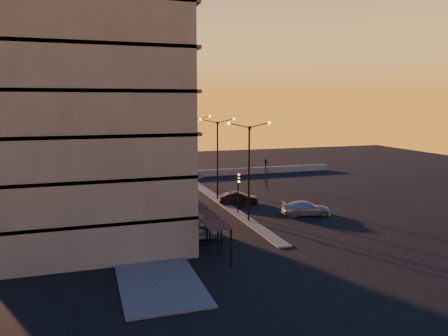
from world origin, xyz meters
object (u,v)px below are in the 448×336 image
Objects in this scene: car_wagon at (306,208)px; car_hatchback at (202,231)px; traffic_light_main at (238,186)px; streetlamp_mid at (217,152)px; car_sedan at (239,198)px.

car_hatchback is at bearing 120.58° from car_wagon.
car_hatchback is at bearing -130.07° from traffic_light_main.
car_wagon is at bearing -66.24° from car_hatchback.
car_hatchback is 0.82× the size of car_wagon.
traffic_light_main reaches higher than car_hatchback.
streetlamp_mid is 2.24× the size of traffic_light_main.
car_wagon reaches higher than car_hatchback.
streetlamp_mid reaches higher than car_sedan.
car_sedan is at bearing -63.89° from streetlamp_mid.
car_sedan is (7.13, 10.76, 0.01)m from car_hatchback.
traffic_light_main is 7.16m from car_wagon.
car_wagon is (6.36, -9.58, -4.88)m from streetlamp_mid.
car_hatchback is (-5.63, -6.70, -2.20)m from traffic_light_main.
car_wagon is at bearing -21.08° from traffic_light_main.
car_sedan is 0.87× the size of car_wagon.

